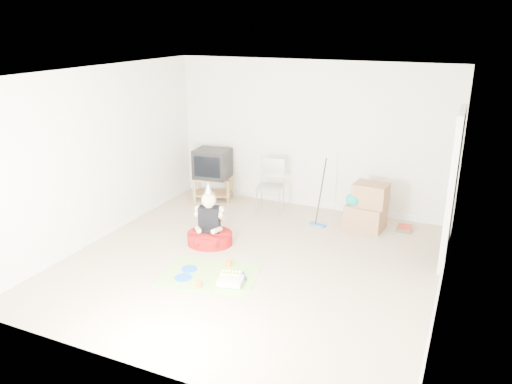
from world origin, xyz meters
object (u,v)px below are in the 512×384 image
at_px(crt_tv, 212,163).
at_px(folding_chair, 270,187).
at_px(seated_woman, 210,231).
at_px(tv_stand, 213,186).
at_px(birthday_cake, 230,281).
at_px(cardboard_boxes, 367,207).

height_order(crt_tv, folding_chair, folding_chair).
bearing_deg(seated_woman, tv_stand, 117.24).
bearing_deg(tv_stand, folding_chair, -8.84).
bearing_deg(folding_chair, crt_tv, 171.16).
xyz_separation_m(seated_woman, birthday_cake, (0.84, -0.98, -0.17)).
relative_size(tv_stand, cardboard_boxes, 1.04).
xyz_separation_m(tv_stand, crt_tv, (0.00, 0.00, 0.44)).
bearing_deg(crt_tv, tv_stand, -95.72).
height_order(crt_tv, cardboard_boxes, crt_tv).
distance_m(crt_tv, birthday_cake, 3.35).
distance_m(crt_tv, cardboard_boxes, 2.97).
distance_m(crt_tv, folding_chair, 1.28).
height_order(tv_stand, cardboard_boxes, cardboard_boxes).
xyz_separation_m(tv_stand, seated_woman, (0.92, -1.79, -0.04)).
distance_m(folding_chair, cardboard_boxes, 1.70).
xyz_separation_m(crt_tv, birthday_cake, (1.76, -2.77, -0.66)).
xyz_separation_m(folding_chair, cardboard_boxes, (1.70, -0.02, -0.11)).
distance_m(tv_stand, crt_tv, 0.44).
height_order(folding_chair, cardboard_boxes, folding_chair).
bearing_deg(cardboard_boxes, seated_woman, -141.88).
xyz_separation_m(folding_chair, seated_woman, (-0.32, -1.60, -0.26)).
relative_size(cardboard_boxes, seated_woman, 0.77).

